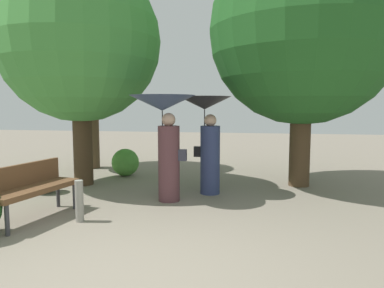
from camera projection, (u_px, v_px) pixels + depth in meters
The scene contains 10 objects.
ground_plane at pixel (131, 275), 3.59m from camera, with size 40.00×40.00×0.00m, color gray.
person_left at pixel (165, 124), 6.32m from camera, with size 1.17×1.17×1.89m.
person_right at pixel (207, 127), 6.86m from camera, with size 1.02×1.02×1.89m.
park_bench at pixel (31, 186), 5.35m from camera, with size 0.75×1.56×0.83m.
tree_near_left at pixel (89, 44), 9.56m from camera, with size 2.68×2.68×5.03m.
tree_near_right at pixel (304, 16), 7.32m from camera, with size 3.90×3.90×5.69m.
tree_mid_left at pixel (79, 28), 7.45m from camera, with size 3.39×3.39×5.23m.
bush_path_left at pixel (44, 179), 7.00m from camera, with size 0.53×0.53×0.53m, color #235B23.
bush_behind_bench at pixel (125, 162), 8.73m from camera, with size 0.67×0.67×0.67m, color #4C9338.
path_marker_post at pixel (79, 201), 5.24m from camera, with size 0.12×0.12×0.62m, color gray.
Camera 1 is at (1.22, -3.26, 1.69)m, focal length 33.36 mm.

